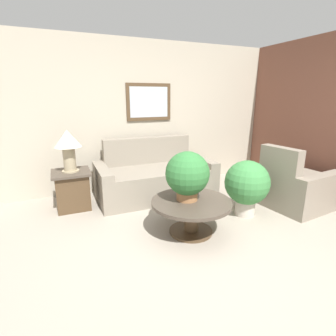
{
  "coord_description": "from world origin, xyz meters",
  "views": [
    {
      "loc": [
        -1.57,
        -1.99,
        1.66
      ],
      "look_at": [
        -0.13,
        1.39,
        0.64
      ],
      "focal_mm": 28.0,
      "sensor_mm": 36.0,
      "label": 1
    }
  ],
  "objects_px": {
    "coffee_table": "(191,209)",
    "side_table": "(73,189)",
    "table_lamp": "(68,144)",
    "potted_plant_floor": "(247,184)",
    "couch_main": "(155,178)",
    "armchair": "(293,186)",
    "potted_plant_on_table": "(187,175)"
  },
  "relations": [
    {
      "from": "coffee_table",
      "to": "side_table",
      "type": "bearing_deg",
      "value": 133.34
    },
    {
      "from": "armchair",
      "to": "potted_plant_floor",
      "type": "distance_m",
      "value": 0.92
    },
    {
      "from": "couch_main",
      "to": "potted_plant_floor",
      "type": "bearing_deg",
      "value": -53.63
    },
    {
      "from": "armchair",
      "to": "side_table",
      "type": "height_order",
      "value": "armchair"
    },
    {
      "from": "couch_main",
      "to": "side_table",
      "type": "distance_m",
      "value": 1.33
    },
    {
      "from": "coffee_table",
      "to": "potted_plant_on_table",
      "type": "relative_size",
      "value": 1.63
    },
    {
      "from": "couch_main",
      "to": "side_table",
      "type": "bearing_deg",
      "value": -179.2
    },
    {
      "from": "couch_main",
      "to": "potted_plant_on_table",
      "type": "height_order",
      "value": "potted_plant_on_table"
    },
    {
      "from": "couch_main",
      "to": "table_lamp",
      "type": "height_order",
      "value": "table_lamp"
    },
    {
      "from": "armchair",
      "to": "table_lamp",
      "type": "bearing_deg",
      "value": 62.77
    },
    {
      "from": "potted_plant_on_table",
      "to": "potted_plant_floor",
      "type": "height_order",
      "value": "potted_plant_on_table"
    },
    {
      "from": "armchair",
      "to": "couch_main",
      "type": "bearing_deg",
      "value": 49.8
    },
    {
      "from": "potted_plant_on_table",
      "to": "potted_plant_floor",
      "type": "bearing_deg",
      "value": 5.07
    },
    {
      "from": "table_lamp",
      "to": "potted_plant_floor",
      "type": "bearing_deg",
      "value": -28.63
    },
    {
      "from": "side_table",
      "to": "table_lamp",
      "type": "bearing_deg",
      "value": 90.0
    },
    {
      "from": "potted_plant_on_table",
      "to": "coffee_table",
      "type": "bearing_deg",
      "value": -59.55
    },
    {
      "from": "table_lamp",
      "to": "coffee_table",
      "type": "bearing_deg",
      "value": -46.66
    },
    {
      "from": "coffee_table",
      "to": "table_lamp",
      "type": "xyz_separation_m",
      "value": [
        -1.29,
        1.37,
        0.68
      ]
    },
    {
      "from": "side_table",
      "to": "potted_plant_floor",
      "type": "relative_size",
      "value": 0.72
    },
    {
      "from": "coffee_table",
      "to": "table_lamp",
      "type": "distance_m",
      "value": 2.01
    },
    {
      "from": "couch_main",
      "to": "table_lamp",
      "type": "xyz_separation_m",
      "value": [
        -1.33,
        -0.02,
        0.68
      ]
    },
    {
      "from": "table_lamp",
      "to": "armchair",
      "type": "bearing_deg",
      "value": -21.04
    },
    {
      "from": "couch_main",
      "to": "potted_plant_on_table",
      "type": "bearing_deg",
      "value": -92.97
    },
    {
      "from": "armchair",
      "to": "side_table",
      "type": "relative_size",
      "value": 1.88
    },
    {
      "from": "armchair",
      "to": "table_lamp",
      "type": "xyz_separation_m",
      "value": [
        -3.16,
        1.21,
        0.69
      ]
    },
    {
      "from": "side_table",
      "to": "potted_plant_on_table",
      "type": "distance_m",
      "value": 1.88
    },
    {
      "from": "coffee_table",
      "to": "potted_plant_on_table",
      "type": "height_order",
      "value": "potted_plant_on_table"
    },
    {
      "from": "side_table",
      "to": "potted_plant_floor",
      "type": "distance_m",
      "value": 2.56
    },
    {
      "from": "table_lamp",
      "to": "potted_plant_on_table",
      "type": "distance_m",
      "value": 1.84
    },
    {
      "from": "potted_plant_floor",
      "to": "coffee_table",
      "type": "bearing_deg",
      "value": -171.34
    },
    {
      "from": "couch_main",
      "to": "side_table",
      "type": "height_order",
      "value": "couch_main"
    },
    {
      "from": "armchair",
      "to": "side_table",
      "type": "xyz_separation_m",
      "value": [
        -3.16,
        1.21,
        -0.01
      ]
    }
  ]
}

